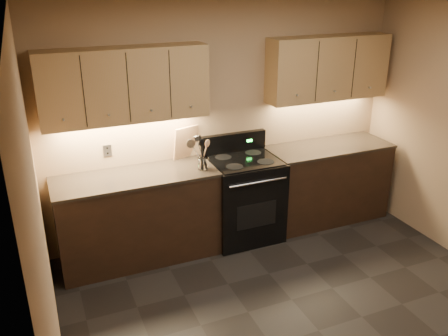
% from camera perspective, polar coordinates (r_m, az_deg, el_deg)
% --- Properties ---
extents(floor, '(4.00, 4.00, 0.00)m').
position_cam_1_polar(floor, '(4.27, 11.32, -18.63)').
color(floor, black).
rests_on(floor, ground).
extents(ceiling, '(4.00, 4.00, 0.00)m').
position_cam_1_polar(ceiling, '(3.26, 14.90, 18.65)').
color(ceiling, silver).
rests_on(ceiling, wall_back).
extents(wall_back, '(4.00, 0.04, 2.60)m').
position_cam_1_polar(wall_back, '(5.21, 0.19, 5.90)').
color(wall_back, '#9D805C').
rests_on(wall_back, ground).
extents(wall_left, '(0.04, 4.00, 2.60)m').
position_cam_1_polar(wall_left, '(2.98, -20.82, -8.75)').
color(wall_left, '#9D805C').
rests_on(wall_left, ground).
extents(counter_left, '(1.62, 0.62, 0.93)m').
position_cam_1_polar(counter_left, '(4.95, -10.29, -5.83)').
color(counter_left, black).
rests_on(counter_left, ground).
extents(counter_right, '(1.46, 0.62, 0.93)m').
position_cam_1_polar(counter_right, '(5.80, 12.17, -1.66)').
color(counter_right, black).
rests_on(counter_right, ground).
extents(stove, '(0.76, 0.68, 1.14)m').
position_cam_1_polar(stove, '(5.26, 2.35, -3.53)').
color(stove, black).
rests_on(stove, ground).
extents(upper_cab_left, '(1.60, 0.30, 0.70)m').
position_cam_1_polar(upper_cab_left, '(4.63, -11.85, 9.75)').
color(upper_cab_left, '#A17A50').
rests_on(upper_cab_left, wall_back).
extents(upper_cab_right, '(1.44, 0.30, 0.70)m').
position_cam_1_polar(upper_cab_right, '(5.53, 12.40, 11.68)').
color(upper_cab_right, '#A17A50').
rests_on(upper_cab_right, wall_back).
extents(outlet_plate, '(0.08, 0.01, 0.12)m').
position_cam_1_polar(outlet_plate, '(4.92, -13.85, 2.05)').
color(outlet_plate, '#B2B5BA').
rests_on(outlet_plate, wall_back).
extents(utensil_crock, '(0.11, 0.11, 0.13)m').
position_cam_1_polar(utensil_crock, '(4.81, -2.53, 0.54)').
color(utensil_crock, white).
rests_on(utensil_crock, counter_left).
extents(cutting_board, '(0.30, 0.16, 0.36)m').
position_cam_1_polar(cutting_board, '(5.07, -4.63, 3.08)').
color(cutting_board, tan).
rests_on(cutting_board, counter_left).
extents(wooden_spoon, '(0.17, 0.11, 0.30)m').
position_cam_1_polar(wooden_spoon, '(4.75, -2.94, 1.61)').
color(wooden_spoon, tan).
rests_on(wooden_spoon, utensil_crock).
extents(black_spoon, '(0.09, 0.13, 0.34)m').
position_cam_1_polar(black_spoon, '(4.77, -2.66, 1.93)').
color(black_spoon, black).
rests_on(black_spoon, utensil_crock).
extents(black_turner, '(0.14, 0.20, 0.36)m').
position_cam_1_polar(black_turner, '(4.75, -2.22, 1.95)').
color(black_turner, black).
rests_on(black_turner, utensil_crock).
extents(steel_spatula, '(0.21, 0.14, 0.40)m').
position_cam_1_polar(steel_spatula, '(4.77, -2.33, 2.22)').
color(steel_spatula, silver).
rests_on(steel_spatula, utensil_crock).
extents(steel_skimmer, '(0.25, 0.11, 0.34)m').
position_cam_1_polar(steel_skimmer, '(4.77, -2.18, 1.94)').
color(steel_skimmer, silver).
rests_on(steel_skimmer, utensil_crock).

